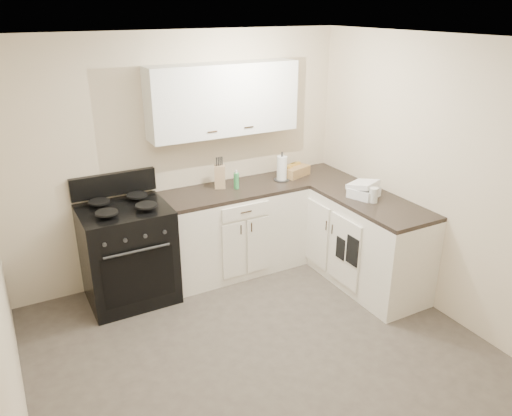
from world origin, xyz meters
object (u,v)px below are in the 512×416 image
knife_block (220,177)px  countertop_grill (364,192)px  stove (128,256)px  paper_towel (282,168)px  wicker_basket (294,171)px

knife_block → countertop_grill: (1.15, -0.92, -0.07)m
stove → paper_towel: (1.74, 0.02, 0.61)m
countertop_grill → paper_towel: bearing=98.1°
knife_block → countertop_grill: bearing=-15.2°
stove → wicker_basket: bearing=2.7°
paper_towel → wicker_basket: 0.23m
wicker_basket → countertop_grill: bearing=-74.3°
stove → wicker_basket: wicker_basket is taller
knife_block → stove: bearing=-150.0°
knife_block → countertop_grill: knife_block is taller
knife_block → wicker_basket: size_ratio=0.76×
wicker_basket → countertop_grill: 0.92m
paper_towel → wicker_basket: bearing=18.9°
knife_block → paper_towel: paper_towel is taller
countertop_grill → wicker_basket: bearing=84.7°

